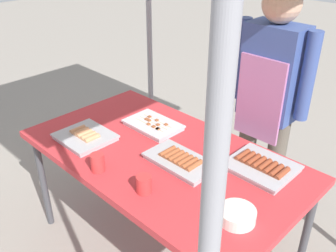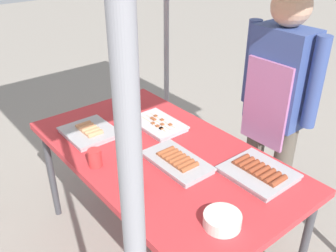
% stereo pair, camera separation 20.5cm
% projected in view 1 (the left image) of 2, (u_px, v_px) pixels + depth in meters
% --- Properties ---
extents(ground_plane, '(18.00, 18.00, 0.00)m').
position_uv_depth(ground_plane, '(163.00, 248.00, 2.46)').
color(ground_plane, gray).
extents(stall_table, '(1.60, 0.90, 0.75)m').
position_uv_depth(stall_table, '(162.00, 160.00, 2.12)').
color(stall_table, '#C63338').
rests_on(stall_table, ground).
extents(tray_grilled_sausages, '(0.38, 0.21, 0.05)m').
position_uv_depth(tray_grilled_sausages, '(180.00, 161.00, 1.98)').
color(tray_grilled_sausages, '#ADADB2').
rests_on(tray_grilled_sausages, stall_table).
extents(tray_meat_skewers, '(0.35, 0.23, 0.04)m').
position_uv_depth(tray_meat_skewers, '(153.00, 125.00, 2.34)').
color(tray_meat_skewers, silver).
rests_on(tray_meat_skewers, stall_table).
extents(tray_pork_links, '(0.33, 0.29, 0.05)m').
position_uv_depth(tray_pork_links, '(261.00, 166.00, 1.94)').
color(tray_pork_links, '#ADADB2').
rests_on(tray_pork_links, stall_table).
extents(tray_spring_rolls, '(0.31, 0.28, 0.05)m').
position_uv_depth(tray_spring_rolls, '(85.00, 137.00, 2.21)').
color(tray_spring_rolls, '#ADADB2').
rests_on(tray_spring_rolls, stall_table).
extents(condiment_bowl, '(0.16, 0.16, 0.06)m').
position_uv_depth(condiment_bowl, '(237.00, 215.00, 1.61)').
color(condiment_bowl, silver).
rests_on(condiment_bowl, stall_table).
extents(drink_cup_near_edge, '(0.07, 0.07, 0.10)m').
position_uv_depth(drink_cup_near_edge, '(98.00, 163.00, 1.92)').
color(drink_cup_near_edge, red).
rests_on(drink_cup_near_edge, stall_table).
extents(drink_cup_by_wok, '(0.08, 0.08, 0.09)m').
position_uv_depth(drink_cup_by_wok, '(144.00, 184.00, 1.77)').
color(drink_cup_by_wok, red).
rests_on(drink_cup_by_wok, stall_table).
extents(vendor_woman, '(0.52, 0.23, 1.61)m').
position_uv_depth(vendor_woman, '(269.00, 95.00, 2.29)').
color(vendor_woman, '#595147').
rests_on(vendor_woman, ground).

